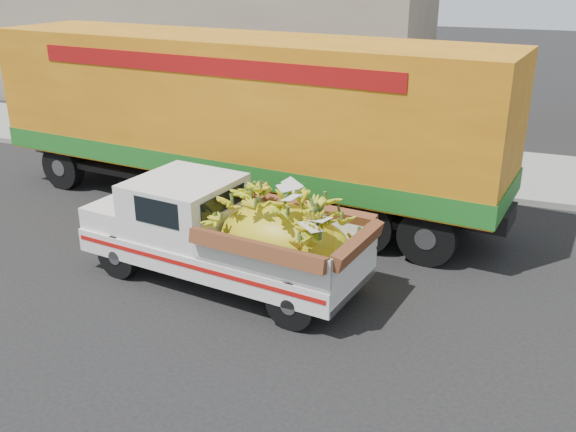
% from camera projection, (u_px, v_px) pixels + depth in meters
% --- Properties ---
extents(ground, '(100.00, 100.00, 0.00)m').
position_uv_depth(ground, '(206.00, 291.00, 10.98)').
color(ground, black).
rests_on(ground, ground).
extents(curb, '(60.00, 0.25, 0.15)m').
position_uv_depth(curb, '(323.00, 177.00, 16.56)').
color(curb, gray).
rests_on(curb, ground).
extents(sidewalk, '(60.00, 4.00, 0.14)m').
position_uv_depth(sidewalk, '(346.00, 156.00, 18.39)').
color(sidewalk, gray).
rests_on(sidewalk, ground).
extents(building_left, '(18.00, 6.00, 5.00)m').
position_uv_depth(building_left, '(194.00, 36.00, 25.26)').
color(building_left, gray).
rests_on(building_left, ground).
extents(pickup_truck, '(5.22, 2.54, 1.76)m').
position_uv_depth(pickup_truck, '(241.00, 236.00, 10.83)').
color(pickup_truck, black).
rests_on(pickup_truck, ground).
extents(semi_trailer, '(12.04, 3.95, 3.80)m').
position_uv_depth(semi_trailer, '(239.00, 115.00, 14.07)').
color(semi_trailer, black).
rests_on(semi_trailer, ground).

